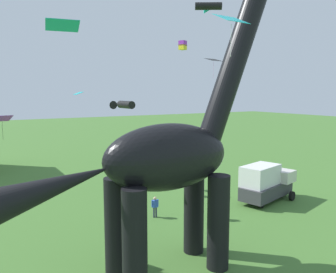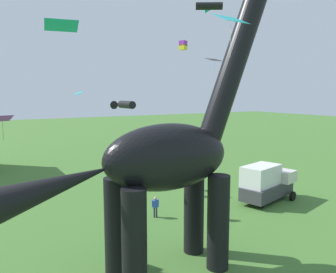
{
  "view_description": "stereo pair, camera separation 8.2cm",
  "coord_description": "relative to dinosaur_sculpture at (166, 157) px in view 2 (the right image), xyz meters",
  "views": [
    {
      "loc": [
        -8.08,
        -9.16,
        9.23
      ],
      "look_at": [
        1.36,
        6.72,
        6.89
      ],
      "focal_mm": 36.59,
      "sensor_mm": 36.0,
      "label": 1
    },
    {
      "loc": [
        -8.01,
        -9.2,
        9.23
      ],
      "look_at": [
        1.36,
        6.72,
        6.89
      ],
      "focal_mm": 36.59,
      "sensor_mm": 36.0,
      "label": 2
    }
  ],
  "objects": [
    {
      "name": "parked_box_truck",
      "position": [
        13.22,
        5.7,
        -4.4
      ],
      "size": [
        5.95,
        3.46,
        3.2
      ],
      "rotation": [
        0.0,
        0.0,
        0.26
      ],
      "color": "#38383D",
      "rests_on": "ground_plane"
    },
    {
      "name": "person_far_spectator",
      "position": [
        6.72,
        4.61,
        -4.96
      ],
      "size": [
        0.67,
        0.3,
        1.79
      ],
      "rotation": [
        0.0,
        0.0,
        5.24
      ],
      "color": "#2D3347",
      "rests_on": "ground_plane"
    },
    {
      "name": "kite_mid_left",
      "position": [
        -5.95,
        -4.15,
        5.14
      ],
      "size": [
        1.05,
        0.85,
        0.23
      ],
      "color": "#19B2B7"
    },
    {
      "name": "kite_near_high",
      "position": [
        13.48,
        13.49,
        6.54
      ],
      "size": [
        1.75,
        1.38,
        2.02
      ],
      "color": "black"
    },
    {
      "name": "kite_trailing",
      "position": [
        0.03,
        -4.64,
        5.86
      ],
      "size": [
        1.25,
        0.92,
        1.56
      ],
      "color": "#19B2B7"
    },
    {
      "name": "dinosaur_sculpture",
      "position": [
        0.0,
        0.0,
        0.0
      ],
      "size": [
        16.0,
        3.39,
        16.73
      ],
      "rotation": [
        0.0,
        0.0,
        -0.38
      ],
      "color": "black",
      "rests_on": "ground_plane"
    },
    {
      "name": "kite_high_right",
      "position": [
        4.37,
        15.58,
        2.1
      ],
      "size": [
        2.2,
        2.6,
        0.76
      ],
      "color": "black"
    },
    {
      "name": "kite_mid_right",
      "position": [
        5.48,
        6.97,
        6.67
      ],
      "size": [
        0.61,
        0.61,
        0.65
      ],
      "color": "purple"
    },
    {
      "name": "kite_near_low",
      "position": [
        -2.66,
        5.86,
        3.18
      ],
      "size": [
        0.49,
        0.66,
        0.18
      ],
      "color": "#19B2B7"
    },
    {
      "name": "person_strolling_adult",
      "position": [
        3.21,
        7.15,
        -5.1
      ],
      "size": [
        0.59,
        0.26,
        1.57
      ],
      "rotation": [
        0.0,
        0.0,
        2.39
      ],
      "color": "#2D3347",
      "rests_on": "ground_plane"
    },
    {
      "name": "kite_apex",
      "position": [
        11.34,
        11.69,
        11.08
      ],
      "size": [
        2.41,
        2.52,
        0.71
      ],
      "color": "black"
    },
    {
      "name": "kite_mid_center",
      "position": [
        -6.83,
        6.3,
        1.78
      ],
      "size": [
        1.18,
        0.96,
        1.36
      ],
      "color": "purple"
    }
  ]
}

